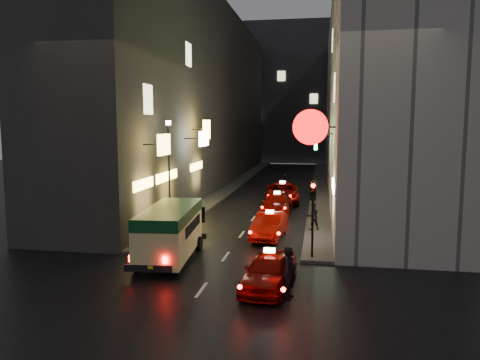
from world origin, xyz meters
The scene contains 15 objects.
ground centered at (0.00, 0.00, 0.00)m, with size 120.00×120.00×0.00m, color black.
building_left centered at (-8.00, 33.99, 9.00)m, with size 7.46×52.00×18.00m.
building_right centered at (8.00, 33.99, 9.00)m, with size 8.13×52.00×18.00m.
building_far centered at (0.00, 66.00, 11.00)m, with size 30.00×10.00×22.00m, color #313136.
sidewalk_left centered at (-4.25, 34.00, 0.07)m, with size 1.50×52.00×0.15m, color #454240.
sidewalk_right centered at (4.25, 34.00, 0.07)m, with size 1.50×52.00×0.15m, color #454240.
minibus centered at (-2.34, 7.47, 1.54)m, with size 2.48×5.83×2.44m.
taxi_near centered at (2.48, 4.59, 0.81)m, with size 2.69×5.31×1.79m.
taxi_second centered at (1.63, 12.40, 0.80)m, with size 2.46×5.18×1.77m.
taxi_third centered at (1.38, 19.36, 0.82)m, with size 2.13×5.18×1.81m.
taxi_far centered at (1.34, 24.16, 0.90)m, with size 2.76×5.82×1.97m.
pedestrian_crossing centered at (3.30, 3.74, 1.06)m, with size 0.70×0.45×2.12m, color black.
pedestrian_sidewalk centered at (3.92, 14.17, 1.03)m, with size 0.66×0.41×1.76m, color black.
traffic_light centered at (4.00, 8.47, 2.69)m, with size 0.26×0.43×3.50m.
lamp_post centered at (-4.20, 13.00, 3.72)m, with size 0.28×0.28×6.22m.
Camera 1 is at (4.33, -12.39, 6.19)m, focal length 35.00 mm.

